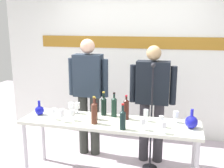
# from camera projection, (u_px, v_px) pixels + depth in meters

# --- Properties ---
(back_wall) EXTENTS (4.70, 0.11, 3.00)m
(back_wall) POSITION_uv_depth(u_px,v_px,m) (132.00, 50.00, 4.63)
(back_wall) COLOR white
(back_wall) RESTS_ON ground
(display_table) EXTENTS (2.21, 0.56, 0.78)m
(display_table) POSITION_uv_depth(u_px,v_px,m) (109.00, 126.00, 3.32)
(display_table) COLOR silver
(display_table) RESTS_ON ground
(decanter_blue_left) EXTENTS (0.12, 0.12, 0.19)m
(decanter_blue_left) POSITION_uv_depth(u_px,v_px,m) (40.00, 110.00, 3.53)
(decanter_blue_left) COLOR #1316AD
(decanter_blue_left) RESTS_ON display_table
(decanter_blue_right) EXTENTS (0.15, 0.15, 0.23)m
(decanter_blue_right) POSITION_uv_depth(u_px,v_px,m) (191.00, 122.00, 3.07)
(decanter_blue_right) COLOR #1C1EB9
(decanter_blue_right) RESTS_ON display_table
(presenter_left) EXTENTS (0.60, 0.22, 1.75)m
(presenter_left) POSITION_uv_depth(u_px,v_px,m) (88.00, 90.00, 3.93)
(presenter_left) COLOR #30332D
(presenter_left) RESTS_ON ground
(presenter_right) EXTENTS (0.64, 0.22, 1.67)m
(presenter_right) POSITION_uv_depth(u_px,v_px,m) (152.00, 97.00, 3.72)
(presenter_right) COLOR #312F34
(presenter_right) RESTS_ON ground
(wine_bottle_0) EXTENTS (0.07, 0.07, 0.34)m
(wine_bottle_0) POSITION_uv_depth(u_px,v_px,m) (94.00, 112.00, 3.20)
(wine_bottle_0) COLOR #51271A
(wine_bottle_0) RESTS_ON display_table
(wine_bottle_1) EXTENTS (0.07, 0.07, 0.32)m
(wine_bottle_1) POSITION_uv_depth(u_px,v_px,m) (104.00, 105.00, 3.50)
(wine_bottle_1) COLOR black
(wine_bottle_1) RESTS_ON display_table
(wine_bottle_2) EXTENTS (0.07, 0.07, 0.28)m
(wine_bottle_2) POSITION_uv_depth(u_px,v_px,m) (95.00, 110.00, 3.35)
(wine_bottle_2) COLOR black
(wine_bottle_2) RESTS_ON display_table
(wine_bottle_3) EXTENTS (0.07, 0.07, 0.31)m
(wine_bottle_3) POSITION_uv_depth(u_px,v_px,m) (126.00, 109.00, 3.34)
(wine_bottle_3) COLOR #361510
(wine_bottle_3) RESTS_ON display_table
(wine_bottle_4) EXTENTS (0.07, 0.07, 0.32)m
(wine_bottle_4) POSITION_uv_depth(u_px,v_px,m) (114.00, 106.00, 3.44)
(wine_bottle_4) COLOR #163125
(wine_bottle_4) RESTS_ON display_table
(wine_bottle_5) EXTENTS (0.07, 0.07, 0.31)m
(wine_bottle_5) POSITION_uv_depth(u_px,v_px,m) (123.00, 119.00, 3.03)
(wine_bottle_5) COLOR black
(wine_bottle_5) RESTS_ON display_table
(wine_glass_left_0) EXTENTS (0.07, 0.07, 0.15)m
(wine_glass_left_0) POSITION_uv_depth(u_px,v_px,m) (71.00, 105.00, 3.59)
(wine_glass_left_0) COLOR white
(wine_glass_left_0) RESTS_ON display_table
(wine_glass_left_1) EXTENTS (0.07, 0.07, 0.13)m
(wine_glass_left_1) POSITION_uv_depth(u_px,v_px,m) (73.00, 113.00, 3.31)
(wine_glass_left_1) COLOR white
(wine_glass_left_1) RESTS_ON display_table
(wine_glass_left_2) EXTENTS (0.06, 0.06, 0.14)m
(wine_glass_left_2) POSITION_uv_depth(u_px,v_px,m) (54.00, 112.00, 3.34)
(wine_glass_left_2) COLOR white
(wine_glass_left_2) RESTS_ON display_table
(wine_glass_left_3) EXTENTS (0.07, 0.07, 0.15)m
(wine_glass_left_3) POSITION_uv_depth(u_px,v_px,m) (77.00, 106.00, 3.57)
(wine_glass_left_3) COLOR white
(wine_glass_left_3) RESTS_ON display_table
(wine_glass_left_4) EXTENTS (0.06, 0.06, 0.16)m
(wine_glass_left_4) POSITION_uv_depth(u_px,v_px,m) (62.00, 113.00, 3.26)
(wine_glass_left_4) COLOR white
(wine_glass_left_4) RESTS_ON display_table
(wine_glass_right_0) EXTENTS (0.06, 0.06, 0.14)m
(wine_glass_right_0) POSITION_uv_depth(u_px,v_px,m) (143.00, 121.00, 3.02)
(wine_glass_right_0) COLOR white
(wine_glass_right_0) RESTS_ON display_table
(wine_glass_right_1) EXTENTS (0.06, 0.06, 0.15)m
(wine_glass_right_1) POSITION_uv_depth(u_px,v_px,m) (146.00, 113.00, 3.28)
(wine_glass_right_1) COLOR white
(wine_glass_right_1) RESTS_ON display_table
(wine_glass_right_2) EXTENTS (0.06, 0.06, 0.14)m
(wine_glass_right_2) POSITION_uv_depth(u_px,v_px,m) (161.00, 119.00, 3.10)
(wine_glass_right_2) COLOR white
(wine_glass_right_2) RESTS_ON display_table
(wine_glass_right_3) EXTENTS (0.07, 0.07, 0.14)m
(wine_glass_right_3) POSITION_uv_depth(u_px,v_px,m) (176.00, 115.00, 3.24)
(wine_glass_right_3) COLOR white
(wine_glass_right_3) RESTS_ON display_table
(wine_glass_right_4) EXTENTS (0.06, 0.06, 0.14)m
(wine_glass_right_4) POSITION_uv_depth(u_px,v_px,m) (163.00, 125.00, 2.92)
(wine_glass_right_4) COLOR white
(wine_glass_right_4) RESTS_ON display_table
(microphone_stand) EXTENTS (0.20, 0.20, 1.47)m
(microphone_stand) POSITION_uv_depth(u_px,v_px,m) (151.00, 135.00, 3.60)
(microphone_stand) COLOR black
(microphone_stand) RESTS_ON ground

